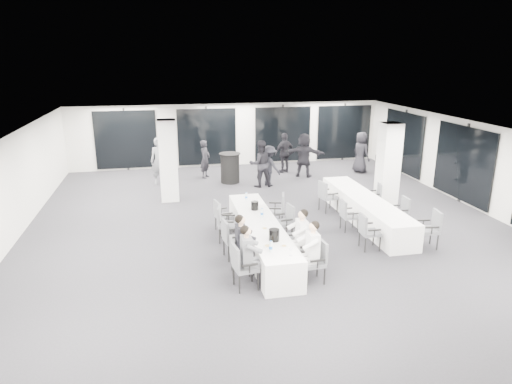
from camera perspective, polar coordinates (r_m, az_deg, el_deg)
room at (r=14.35m, az=4.15°, el=2.73°), size 14.04×16.04×2.84m
column_left at (r=15.86m, az=-10.92°, el=3.86°), size 0.60×0.60×2.80m
column_right at (r=15.47m, az=16.19°, el=3.18°), size 0.60×0.60×2.80m
banquet_table_main at (r=11.83m, az=0.61°, el=-5.50°), size 0.90×5.00×0.75m
banquet_table_side at (r=14.17m, az=13.45°, el=-2.15°), size 0.90×5.00×0.75m
cocktail_table at (r=18.02m, az=-3.27°, el=3.04°), size 0.84×0.84×1.17m
chair_main_left_near at (r=9.86m, az=-1.78°, el=-8.99°), size 0.57×0.61×1.00m
chair_main_left_second at (r=10.51m, az=-2.39°, el=-7.69°), size 0.48×0.53×0.88m
chair_main_left_mid at (r=11.29m, az=-3.17°, el=-5.59°), size 0.57×0.61×0.99m
chair_main_left_fourth at (r=12.31m, az=-3.94°, el=-3.68°), size 0.60×0.63×0.99m
chair_main_left_far at (r=12.98m, az=-4.35°, el=-2.76°), size 0.55×0.58×0.93m
chair_main_right_near at (r=10.24m, az=7.58°, el=-8.27°), size 0.52×0.57×0.96m
chair_main_right_second at (r=10.94m, az=6.20°, el=-6.64°), size 0.52×0.56×0.93m
chair_main_right_mid at (r=11.57m, az=5.12°, el=-5.23°), size 0.52×0.56×0.94m
chair_main_right_fourth at (r=12.51m, az=3.74°, el=-3.45°), size 0.55×0.58×0.95m
chair_main_right_far at (r=13.29m, az=2.77°, el=-2.05°), size 0.62×0.65×1.01m
chair_side_left_near at (r=12.13m, az=13.75°, el=-4.59°), size 0.49×0.55×0.94m
chair_side_left_mid at (r=13.28m, az=11.33°, el=-2.66°), size 0.46×0.52×0.90m
chair_side_left_far at (r=14.76m, az=8.78°, el=-0.32°), size 0.60×0.63×1.00m
chair_side_right_near at (r=12.73m, az=21.01°, el=-4.06°), size 0.57×0.62×1.00m
chair_side_right_mid at (r=13.96m, az=17.68°, el=-2.18°), size 0.46×0.52×0.90m
chair_side_right_far at (r=15.36m, az=14.68°, el=-0.30°), size 0.52×0.55×0.87m
seated_guest_a at (r=9.80m, az=-0.82°, el=-7.60°), size 0.50×0.38×1.44m
seated_guest_b at (r=10.41m, az=-1.53°, el=-6.09°), size 0.50×0.38×1.44m
seated_guest_c at (r=10.08m, az=6.75°, el=-6.99°), size 0.50×0.38×1.44m
seated_guest_d at (r=10.77m, az=5.43°, el=-5.35°), size 0.50×0.38×1.44m
standing_guest_a at (r=18.76m, az=-6.39°, el=4.41°), size 0.76×0.81×1.76m
standing_guest_b at (r=17.31m, az=0.55°, el=3.93°), size 1.03×0.68×2.03m
standing_guest_c at (r=17.50m, az=1.66°, el=3.62°), size 1.14×1.27×1.77m
standing_guest_d at (r=19.52m, az=3.62°, el=5.24°), size 1.29×1.00×1.94m
standing_guest_e at (r=20.01m, az=13.00°, el=5.18°), size 0.86×1.09×1.98m
standing_guest_f at (r=18.89m, az=6.02°, el=4.97°), size 2.02×1.48×2.06m
standing_guest_g at (r=18.04m, az=-12.02°, el=4.17°), size 0.81×0.68×2.08m
standing_guest_h at (r=18.04m, az=15.59°, el=3.69°), size 0.70×1.01×1.93m
ice_bucket_near at (r=10.52m, az=2.27°, el=-5.40°), size 0.25×0.25×0.28m
ice_bucket_far at (r=12.58m, az=-0.17°, el=-1.71°), size 0.21×0.21×0.24m
water_bottle_a at (r=9.95m, az=1.86°, el=-6.84°), size 0.08×0.08×0.24m
water_bottle_b at (r=12.01m, az=0.75°, el=-2.62°), size 0.08×0.08×0.24m
water_bottle_c at (r=13.43m, az=-1.22°, el=-0.56°), size 0.07×0.07×0.22m
plate_a at (r=10.27m, az=1.47°, el=-6.73°), size 0.21×0.21×0.03m
plate_b at (r=10.27m, az=3.52°, el=-6.74°), size 0.18×0.18×0.03m
plate_c at (r=11.26m, az=1.10°, el=-4.56°), size 0.19×0.19×0.03m
wine_glass at (r=9.78m, az=4.38°, el=-7.17°), size 0.07×0.07×0.19m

